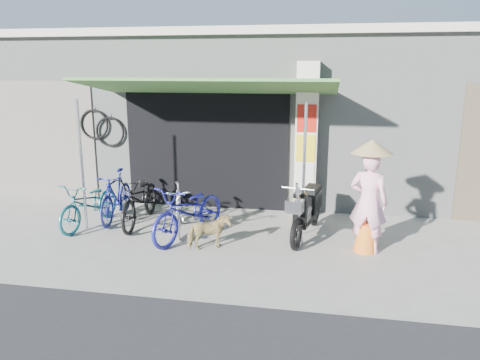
% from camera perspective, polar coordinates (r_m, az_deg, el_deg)
% --- Properties ---
extents(ground, '(80.00, 80.00, 0.00)m').
position_cam_1_polar(ground, '(7.39, 0.11, -9.45)').
color(ground, '#9D978D').
rests_on(ground, ground).
extents(bicycle_shop, '(12.30, 5.30, 3.66)m').
position_cam_1_polar(bicycle_shop, '(11.89, 4.59, 8.49)').
color(bicycle_shop, gray).
rests_on(bicycle_shop, ground).
extents(shop_pillar, '(0.42, 0.44, 3.00)m').
position_cam_1_polar(shop_pillar, '(9.25, 8.09, 4.81)').
color(shop_pillar, beige).
rests_on(shop_pillar, ground).
extents(awning, '(4.60, 1.88, 2.72)m').
position_cam_1_polar(awning, '(8.59, -3.93, 11.06)').
color(awning, '#3D6C30').
rests_on(awning, ground).
extents(neighbour_left, '(2.60, 0.06, 2.60)m').
position_cam_1_polar(neighbour_left, '(11.29, -23.17, 4.42)').
color(neighbour_left, '#6B665B').
rests_on(neighbour_left, ground).
extents(bike_teal, '(0.83, 1.73, 0.87)m').
position_cam_1_polar(bike_teal, '(9.08, -17.85, -2.76)').
color(bike_teal, '#18646C').
rests_on(bike_teal, ground).
extents(bike_blue, '(0.59, 1.64, 0.96)m').
position_cam_1_polar(bike_blue, '(9.30, -14.86, -1.87)').
color(bike_blue, navy).
rests_on(bike_blue, ground).
extents(bike_black, '(0.76, 1.89, 0.97)m').
position_cam_1_polar(bike_black, '(8.97, -12.02, -2.24)').
color(bike_black, black).
rests_on(bike_black, ground).
extents(bike_silver, '(0.84, 1.50, 0.87)m').
position_cam_1_polar(bike_silver, '(8.44, -7.48, -3.45)').
color(bike_silver, silver).
rests_on(bike_silver, ground).
extents(bike_navy, '(1.29, 1.96, 0.97)m').
position_cam_1_polar(bike_navy, '(8.08, -6.20, -3.80)').
color(bike_navy, navy).
rests_on(bike_navy, ground).
extents(street_dog, '(0.76, 0.60, 0.58)m').
position_cam_1_polar(street_dog, '(7.63, -3.81, -6.37)').
color(street_dog, tan).
rests_on(street_dog, ground).
extents(moped, '(0.63, 1.82, 1.04)m').
position_cam_1_polar(moped, '(8.22, 8.18, -3.66)').
color(moped, black).
rests_on(moped, ground).
extents(nun, '(0.69, 0.64, 1.82)m').
position_cam_1_polar(nun, '(7.62, 15.41, -2.09)').
color(nun, '#F5A5BF').
rests_on(nun, ground).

